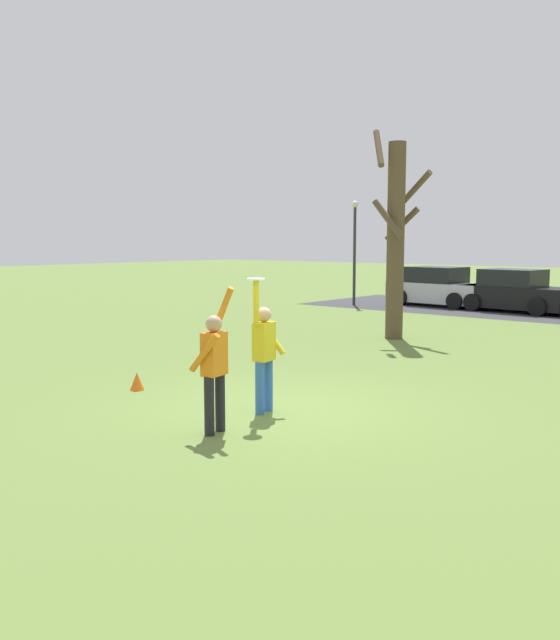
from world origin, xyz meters
TOP-DOWN VIEW (x-y plane):
  - ground_plane at (0.00, 0.00)m, footprint 120.00×120.00m
  - person_catcher at (-0.11, -0.26)m, footprint 0.49×0.57m
  - person_defender at (0.13, -1.56)m, footprint 0.51×0.60m
  - frisbee_disc at (-0.07, -0.48)m, footprint 0.27×0.27m
  - parked_car_silver at (-6.19, 17.32)m, footprint 4.25×2.33m
  - parked_car_black at (-2.93, 17.08)m, footprint 4.25×2.33m
  - bare_tree_tall at (-2.76, 8.07)m, footprint 1.59×1.61m
  - lamppost_by_lot at (-9.00, 15.36)m, footprint 0.28×0.28m
  - field_cone_orange at (-2.91, -0.54)m, footprint 0.26×0.26m

SIDE VIEW (x-z plane):
  - ground_plane at x=0.00m, z-range 0.00..0.00m
  - field_cone_orange at x=-2.91m, z-range 0.00..0.32m
  - parked_car_silver at x=-6.19m, z-range -0.07..1.52m
  - parked_car_black at x=-2.93m, z-range -0.07..1.52m
  - person_defender at x=0.13m, z-range -0.04..2.00m
  - person_catcher at x=-0.11m, z-range -0.06..2.02m
  - frisbee_disc at x=-0.07m, z-range 2.08..2.10m
  - lamppost_by_lot at x=-9.00m, z-range 0.46..4.72m
  - bare_tree_tall at x=-2.76m, z-range -0.05..5.60m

